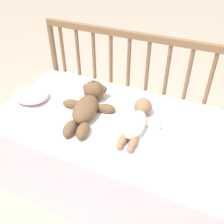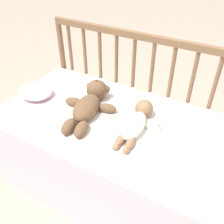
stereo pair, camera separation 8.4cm
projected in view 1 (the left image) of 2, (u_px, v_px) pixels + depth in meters
The scene contains 7 objects.
ground_plane at pixel (112, 183), 1.63m from camera, with size 12.00×12.00×0.00m, color tan.
crib_mattress at pixel (113, 155), 1.47m from camera, with size 1.25×0.67×0.53m.
crib_rail at pixel (137, 74), 1.51m from camera, with size 1.25×0.04×0.88m.
blanket at pixel (107, 122), 1.29m from camera, with size 0.76×0.51×0.01m.
teddy_bear at pixel (88, 104), 1.34m from camera, with size 0.30×0.43×0.12m.
baby at pixel (137, 121), 1.24m from camera, with size 0.25×0.36×0.10m.
small_pillow at pixel (31, 95), 1.44m from camera, with size 0.21×0.18×0.06m.
Camera 1 is at (0.42, -0.92, 1.36)m, focal length 40.00 mm.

